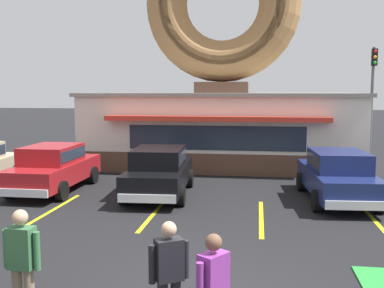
# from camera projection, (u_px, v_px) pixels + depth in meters

# --- Properties ---
(donut_shop_building) EXTENTS (12.30, 6.75, 10.96)m
(donut_shop_building) POSITION_uv_depth(u_px,v_px,m) (222.00, 85.00, 20.86)
(donut_shop_building) COLOR brown
(donut_shop_building) RESTS_ON ground
(car_navy) EXTENTS (2.21, 4.67, 1.60)m
(car_navy) POSITION_uv_depth(u_px,v_px,m) (337.00, 174.00, 14.01)
(car_navy) COLOR navy
(car_navy) RESTS_ON ground
(car_red) EXTENTS (1.99, 4.56, 1.60)m
(car_red) POSITION_uv_depth(u_px,v_px,m) (53.00, 166.00, 15.46)
(car_red) COLOR maroon
(car_red) RESTS_ON ground
(car_black) EXTENTS (2.17, 4.65, 1.60)m
(car_black) POSITION_uv_depth(u_px,v_px,m) (159.00, 170.00, 14.78)
(car_black) COLOR black
(car_black) RESTS_ON ground
(pedestrian_hooded_kid) EXTENTS (0.59, 0.27, 1.73)m
(pedestrian_hooded_kid) POSITION_uv_depth(u_px,v_px,m) (22.00, 261.00, 6.58)
(pedestrian_hooded_kid) COLOR #7F7056
(pedestrian_hooded_kid) RESTS_ON ground
(pedestrian_leather_jacket_man) EXTENTS (0.52, 0.40, 1.65)m
(pedestrian_leather_jacket_man) POSITION_uv_depth(u_px,v_px,m) (169.00, 273.00, 6.26)
(pedestrian_leather_jacket_man) COLOR #232328
(pedestrian_leather_jacket_man) RESTS_ON ground
(trash_bin) EXTENTS (0.57, 0.57, 0.97)m
(trash_bin) POSITION_uv_depth(u_px,v_px,m) (57.00, 160.00, 19.20)
(trash_bin) COLOR #51565B
(trash_bin) RESTS_ON ground
(traffic_light_pole) EXTENTS (0.28, 0.47, 5.80)m
(traffic_light_pole) POSITION_uv_depth(u_px,v_px,m) (373.00, 86.00, 24.28)
(traffic_light_pole) COLOR #595B60
(traffic_light_pole) RESTS_ON ground
(parking_stripe_left) EXTENTS (0.12, 3.60, 0.01)m
(parking_stripe_left) POSITION_uv_depth(u_px,v_px,m) (54.00, 209.00, 13.12)
(parking_stripe_left) COLOR yellow
(parking_stripe_left) RESTS_ON ground
(parking_stripe_mid_left) EXTENTS (0.12, 3.60, 0.01)m
(parking_stripe_mid_left) POSITION_uv_depth(u_px,v_px,m) (154.00, 213.00, 12.68)
(parking_stripe_mid_left) COLOR yellow
(parking_stripe_mid_left) RESTS_ON ground
(parking_stripe_centre) EXTENTS (0.12, 3.60, 0.01)m
(parking_stripe_centre) POSITION_uv_depth(u_px,v_px,m) (261.00, 218.00, 12.25)
(parking_stripe_centre) COLOR yellow
(parking_stripe_centre) RESTS_ON ground
(parking_stripe_mid_right) EXTENTS (0.12, 3.60, 0.01)m
(parking_stripe_mid_right) POSITION_uv_depth(u_px,v_px,m) (376.00, 222.00, 11.81)
(parking_stripe_mid_right) COLOR yellow
(parking_stripe_mid_right) RESTS_ON ground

